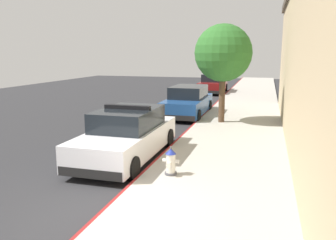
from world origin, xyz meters
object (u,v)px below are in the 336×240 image
police_cruiser (127,135)px  parked_car_silver_ahead (188,102)px  parked_car_dark_far (213,84)px  fire_hydrant (171,162)px  street_tree (223,53)px

police_cruiser → parked_car_silver_ahead: size_ratio=1.00×
police_cruiser → parked_car_dark_far: size_ratio=1.00×
fire_hydrant → street_tree: street_tree is taller
police_cruiser → street_tree: 6.83m
parked_car_silver_ahead → parked_car_dark_far: (-0.34, 10.92, 0.00)m
police_cruiser → street_tree: street_tree is taller
parked_car_dark_far → police_cruiser: bearing=-89.5°
street_tree → parked_car_dark_far: bearing=100.4°
parked_car_silver_ahead → parked_car_dark_far: bearing=91.8°
parked_car_silver_ahead → police_cruiser: bearing=-91.2°
police_cruiser → parked_car_silver_ahead: (0.17, 7.84, -0.00)m
parked_car_silver_ahead → fire_hydrant: size_ratio=6.37×
parked_car_dark_far → street_tree: bearing=-79.6°
parked_car_dark_far → fire_hydrant: bearing=-84.4°
parked_car_silver_ahead → street_tree: 3.71m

